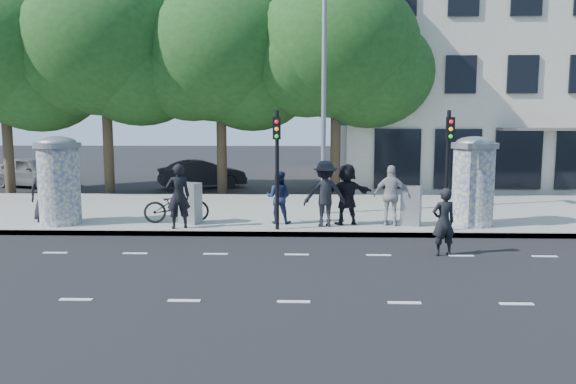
{
  "coord_description": "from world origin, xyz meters",
  "views": [
    {
      "loc": [
        0.2,
        -12.03,
        3.27
      ],
      "look_at": [
        -0.28,
        3.5,
        1.28
      ],
      "focal_mm": 35.0,
      "sensor_mm": 36.0,
      "label": 1
    }
  ],
  "objects_px": {
    "ped_b": "(178,196)",
    "car_left": "(33,172)",
    "ped_c": "(279,197)",
    "ped_f": "(347,194)",
    "man_road": "(443,222)",
    "ad_column_left": "(59,178)",
    "ped_e": "(391,196)",
    "traffic_pole_far": "(448,158)",
    "ad_column_right": "(473,179)",
    "traffic_pole_near": "(277,157)",
    "ped_d": "(325,194)",
    "street_lamp": "(324,73)",
    "cabinet_right": "(411,206)",
    "cabinet_left": "(190,203)",
    "ped_a": "(45,191)",
    "car_mid": "(202,174)",
    "bicycle": "(177,206)"
  },
  "relations": [
    {
      "from": "traffic_pole_near",
      "to": "ped_c",
      "type": "bearing_deg",
      "value": 90.04
    },
    {
      "from": "ped_b",
      "to": "car_left",
      "type": "xyz_separation_m",
      "value": [
        -9.69,
        11.02,
        -0.33
      ]
    },
    {
      "from": "traffic_pole_far",
      "to": "ped_b",
      "type": "distance_m",
      "value": 7.76
    },
    {
      "from": "ped_a",
      "to": "ped_f",
      "type": "distance_m",
      "value": 9.26
    },
    {
      "from": "cabinet_left",
      "to": "ped_b",
      "type": "bearing_deg",
      "value": -79.73
    },
    {
      "from": "ped_d",
      "to": "ped_a",
      "type": "bearing_deg",
      "value": -10.97
    },
    {
      "from": "man_road",
      "to": "cabinet_left",
      "type": "xyz_separation_m",
      "value": [
        -6.84,
        3.23,
        -0.06
      ]
    },
    {
      "from": "street_lamp",
      "to": "ped_f",
      "type": "distance_m",
      "value": 4.24
    },
    {
      "from": "ad_column_right",
      "to": "cabinet_right",
      "type": "bearing_deg",
      "value": -177.13
    },
    {
      "from": "ad_column_right",
      "to": "cabinet_right",
      "type": "height_order",
      "value": "ad_column_right"
    },
    {
      "from": "ped_a",
      "to": "traffic_pole_far",
      "type": "bearing_deg",
      "value": 168.29
    },
    {
      "from": "ad_column_right",
      "to": "ped_b",
      "type": "xyz_separation_m",
      "value": [
        -8.67,
        -0.77,
        -0.45
      ]
    },
    {
      "from": "ad_column_left",
      "to": "cabinet_right",
      "type": "distance_m",
      "value": 10.59
    },
    {
      "from": "traffic_pole_near",
      "to": "traffic_pole_far",
      "type": "bearing_deg",
      "value": 0.0
    },
    {
      "from": "traffic_pole_far",
      "to": "ad_column_right",
      "type": "bearing_deg",
      "value": 42.21
    },
    {
      "from": "ped_e",
      "to": "ad_column_right",
      "type": "bearing_deg",
      "value": -163.34
    },
    {
      "from": "cabinet_left",
      "to": "ped_a",
      "type": "bearing_deg",
      "value": -158.5
    },
    {
      "from": "ad_column_left",
      "to": "car_left",
      "type": "height_order",
      "value": "ad_column_left"
    },
    {
      "from": "traffic_pole_near",
      "to": "car_mid",
      "type": "distance_m",
      "value": 11.96
    },
    {
      "from": "ped_d",
      "to": "man_road",
      "type": "relative_size",
      "value": 1.17
    },
    {
      "from": "traffic_pole_near",
      "to": "ped_b",
      "type": "xyz_separation_m",
      "value": [
        -2.87,
        0.14,
        -1.14
      ]
    },
    {
      "from": "ped_b",
      "to": "car_mid",
      "type": "xyz_separation_m",
      "value": [
        -1.31,
        10.96,
        -0.41
      ]
    },
    {
      "from": "car_left",
      "to": "car_mid",
      "type": "height_order",
      "value": "car_left"
    },
    {
      "from": "ad_column_right",
      "to": "cabinet_left",
      "type": "relative_size",
      "value": 2.13
    },
    {
      "from": "ped_b",
      "to": "man_road",
      "type": "height_order",
      "value": "ped_b"
    },
    {
      "from": "ped_e",
      "to": "cabinet_right",
      "type": "bearing_deg",
      "value": -161.13
    },
    {
      "from": "traffic_pole_far",
      "to": "cabinet_left",
      "type": "bearing_deg",
      "value": 173.14
    },
    {
      "from": "traffic_pole_far",
      "to": "ped_c",
      "type": "height_order",
      "value": "traffic_pole_far"
    },
    {
      "from": "bicycle",
      "to": "cabinet_right",
      "type": "relative_size",
      "value": 1.67
    },
    {
      "from": "ped_c",
      "to": "cabinet_left",
      "type": "height_order",
      "value": "ped_c"
    },
    {
      "from": "traffic_pole_far",
      "to": "ped_a",
      "type": "relative_size",
      "value": 1.78
    },
    {
      "from": "bicycle",
      "to": "car_left",
      "type": "bearing_deg",
      "value": 29.77
    },
    {
      "from": "ped_d",
      "to": "ped_e",
      "type": "relative_size",
      "value": 1.08
    },
    {
      "from": "ad_column_right",
      "to": "cabinet_left",
      "type": "distance_m",
      "value": 8.52
    },
    {
      "from": "ped_f",
      "to": "ped_e",
      "type": "bearing_deg",
      "value": 157.42
    },
    {
      "from": "man_road",
      "to": "cabinet_left",
      "type": "height_order",
      "value": "man_road"
    },
    {
      "from": "cabinet_left",
      "to": "cabinet_right",
      "type": "xyz_separation_m",
      "value": [
        6.65,
        -0.09,
        -0.03
      ]
    },
    {
      "from": "traffic_pole_near",
      "to": "ped_e",
      "type": "height_order",
      "value": "traffic_pole_near"
    },
    {
      "from": "cabinet_right",
      "to": "traffic_pole_near",
      "type": "bearing_deg",
      "value": -148.3
    },
    {
      "from": "ped_e",
      "to": "cabinet_left",
      "type": "distance_m",
      "value": 6.06
    },
    {
      "from": "street_lamp",
      "to": "traffic_pole_far",
      "type": "bearing_deg",
      "value": -39.88
    },
    {
      "from": "ped_c",
      "to": "car_mid",
      "type": "xyz_separation_m",
      "value": [
        -4.18,
        10.07,
        -0.27
      ]
    },
    {
      "from": "car_mid",
      "to": "man_road",
      "type": "bearing_deg",
      "value": -172.56
    },
    {
      "from": "cabinet_right",
      "to": "bicycle",
      "type": "bearing_deg",
      "value": -161.97
    },
    {
      "from": "ped_c",
      "to": "ped_f",
      "type": "relative_size",
      "value": 0.87
    },
    {
      "from": "ped_a",
      "to": "car_left",
      "type": "bearing_deg",
      "value": -68.65
    },
    {
      "from": "traffic_pole_near",
      "to": "ped_d",
      "type": "xyz_separation_m",
      "value": [
        1.38,
        0.6,
        -1.11
      ]
    },
    {
      "from": "cabinet_right",
      "to": "ad_column_right",
      "type": "bearing_deg",
      "value": 22.95
    },
    {
      "from": "traffic_pole_near",
      "to": "ped_b",
      "type": "height_order",
      "value": "traffic_pole_near"
    },
    {
      "from": "ad_column_left",
      "to": "ped_e",
      "type": "height_order",
      "value": "ad_column_left"
    }
  ]
}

